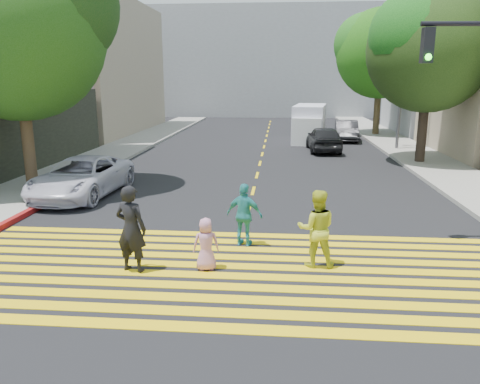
# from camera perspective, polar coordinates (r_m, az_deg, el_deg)

# --- Properties ---
(ground) EXTENTS (120.00, 120.00, 0.00)m
(ground) POSITION_cam_1_polar(r_m,az_deg,el_deg) (9.41, -1.58, -12.67)
(ground) COLOR black
(sidewalk_left) EXTENTS (3.00, 40.00, 0.15)m
(sidewalk_left) POSITION_cam_1_polar(r_m,az_deg,el_deg) (32.09, -12.42, 5.97)
(sidewalk_left) COLOR gray
(sidewalk_left) RESTS_ON ground
(sidewalk_right) EXTENTS (3.00, 60.00, 0.15)m
(sidewalk_right) POSITION_cam_1_polar(r_m,az_deg,el_deg) (24.91, 22.41, 3.12)
(sidewalk_right) COLOR gray
(sidewalk_right) RESTS_ON ground
(curb_red) EXTENTS (0.20, 8.00, 0.16)m
(curb_red) POSITION_cam_1_polar(r_m,az_deg,el_deg) (16.90, -23.08, -1.50)
(curb_red) COLOR maroon
(curb_red) RESTS_ON ground
(crosswalk) EXTENTS (13.40, 5.30, 0.01)m
(crosswalk) POSITION_cam_1_polar(r_m,az_deg,el_deg) (10.56, -0.80, -9.59)
(crosswalk) COLOR yellow
(crosswalk) RESTS_ON ground
(lane_line) EXTENTS (0.12, 34.40, 0.01)m
(lane_line) POSITION_cam_1_polar(r_m,az_deg,el_deg) (31.18, 3.04, 5.92)
(lane_line) COLOR yellow
(lane_line) RESTS_ON ground
(building_left_tan) EXTENTS (12.00, 16.00, 10.00)m
(building_left_tan) POSITION_cam_1_polar(r_m,az_deg,el_deg) (40.16, -20.79, 13.95)
(building_left_tan) COLOR tan
(building_left_tan) RESTS_ON ground
(building_right_grey) EXTENTS (10.00, 10.00, 10.00)m
(building_right_grey) POSITION_cam_1_polar(r_m,az_deg,el_deg) (40.88, 25.68, 13.48)
(building_right_grey) COLOR gray
(building_right_grey) RESTS_ON ground
(backdrop_block) EXTENTS (30.00, 8.00, 12.00)m
(backdrop_block) POSITION_cam_1_polar(r_m,az_deg,el_deg) (56.42, 4.01, 15.44)
(backdrop_block) COLOR gray
(backdrop_block) RESTS_ON ground
(tree_left) EXTENTS (7.38, 7.02, 9.11)m
(tree_left) POSITION_cam_1_polar(r_m,az_deg,el_deg) (19.35, -25.43, 18.22)
(tree_left) COLOR #473327
(tree_left) RESTS_ON ground
(tree_right_near) EXTENTS (7.59, 7.50, 8.63)m
(tree_right_near) POSITION_cam_1_polar(r_m,az_deg,el_deg) (25.01, 22.28, 16.47)
(tree_right_near) COLOR black
(tree_right_near) RESTS_ON ground
(tree_right_far) EXTENTS (8.52, 8.23, 9.35)m
(tree_right_far) POSITION_cam_1_polar(r_m,az_deg,el_deg) (36.85, 16.97, 16.39)
(tree_right_far) COLOR #3E301A
(tree_right_far) RESTS_ON ground
(pedestrian_man) EXTENTS (0.81, 0.63, 1.96)m
(pedestrian_man) POSITION_cam_1_polar(r_m,az_deg,el_deg) (10.52, -13.13, -4.40)
(pedestrian_man) COLOR black
(pedestrian_man) RESTS_ON ground
(pedestrian_woman) EXTENTS (0.88, 0.69, 1.78)m
(pedestrian_woman) POSITION_cam_1_polar(r_m,az_deg,el_deg) (10.68, 9.31, -4.42)
(pedestrian_woman) COLOR gold
(pedestrian_woman) RESTS_ON ground
(pedestrian_child) EXTENTS (0.65, 0.48, 1.20)m
(pedestrian_child) POSITION_cam_1_polar(r_m,az_deg,el_deg) (10.46, -4.17, -6.36)
(pedestrian_child) COLOR #BE7C9C
(pedestrian_child) RESTS_ON ground
(pedestrian_extra) EXTENTS (1.02, 0.65, 1.62)m
(pedestrian_extra) POSITION_cam_1_polar(r_m,az_deg,el_deg) (11.88, 0.56, -2.80)
(pedestrian_extra) COLOR teal
(pedestrian_extra) RESTS_ON ground
(white_sedan) EXTENTS (2.65, 5.19, 1.40)m
(white_sedan) POSITION_cam_1_polar(r_m,az_deg,el_deg) (17.92, -18.73, 1.73)
(white_sedan) COLOR silver
(white_sedan) RESTS_ON ground
(dark_car_near) EXTENTS (1.96, 4.50, 1.51)m
(dark_car_near) POSITION_cam_1_polar(r_m,az_deg,el_deg) (28.12, 10.18, 6.43)
(dark_car_near) COLOR black
(dark_car_near) RESTS_ON ground
(silver_car) EXTENTS (1.97, 4.47, 1.28)m
(silver_car) POSITION_cam_1_polar(r_m,az_deg,el_deg) (38.80, 8.33, 8.25)
(silver_car) COLOR #A0A9BF
(silver_car) RESTS_ON ground
(dark_car_parked) EXTENTS (1.75, 4.32, 1.39)m
(dark_car_parked) POSITION_cam_1_polar(r_m,az_deg,el_deg) (33.40, 12.84, 7.31)
(dark_car_parked) COLOR black
(dark_car_parked) RESTS_ON ground
(white_van) EXTENTS (2.60, 5.41, 2.45)m
(white_van) POSITION_cam_1_polar(r_m,az_deg,el_deg) (32.41, 8.43, 8.15)
(white_van) COLOR white
(white_van) RESTS_ON ground
(street_lamp) EXTENTS (2.24, 0.34, 9.90)m
(street_lamp) POSITION_cam_1_polar(r_m,az_deg,el_deg) (29.29, 18.96, 15.87)
(street_lamp) COLOR #5C5B61
(street_lamp) RESTS_ON ground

